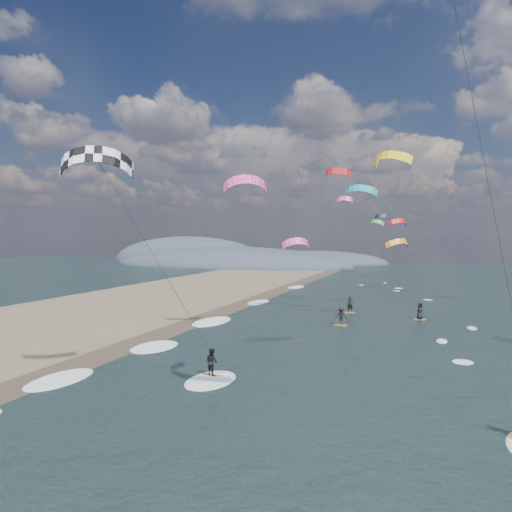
% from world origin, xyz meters
% --- Properties ---
extents(ground, '(260.00, 260.00, 0.00)m').
position_xyz_m(ground, '(0.00, 0.00, 0.00)').
color(ground, black).
rests_on(ground, ground).
extents(wet_sand_strip, '(3.00, 240.00, 0.00)m').
position_xyz_m(wet_sand_strip, '(-12.00, 10.00, 0.00)').
color(wet_sand_strip, '#382D23').
rests_on(wet_sand_strip, ground).
extents(coastal_hills, '(80.00, 41.00, 15.00)m').
position_xyz_m(coastal_hills, '(-44.84, 107.86, 0.00)').
color(coastal_hills, '#3D4756').
rests_on(coastal_hills, ground).
extents(kitesurfer_near_a, '(8.22, 9.35, 19.68)m').
position_xyz_m(kitesurfer_near_a, '(9.85, 0.60, 15.58)').
color(kitesurfer_near_a, orange).
rests_on(kitesurfer_near_a, ground).
extents(kitesurfer_near_b, '(7.01, 8.87, 13.35)m').
position_xyz_m(kitesurfer_near_b, '(-5.21, 5.35, 8.43)').
color(kitesurfer_near_b, orange).
rests_on(kitesurfer_near_b, ground).
extents(far_kitesurfers, '(8.19, 8.12, 1.72)m').
position_xyz_m(far_kitesurfers, '(3.31, 31.60, 0.83)').
color(far_kitesurfers, orange).
rests_on(far_kitesurfers, ground).
extents(bg_kite_field, '(13.36, 72.39, 10.66)m').
position_xyz_m(bg_kite_field, '(0.04, 52.43, 12.18)').
color(bg_kite_field, yellow).
rests_on(bg_kite_field, ground).
extents(shoreline_surf, '(2.40, 79.40, 0.11)m').
position_xyz_m(shoreline_surf, '(-10.80, 14.75, 0.00)').
color(shoreline_surf, white).
rests_on(shoreline_surf, ground).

